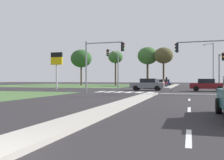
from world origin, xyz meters
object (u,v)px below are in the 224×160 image
at_px(car_beige_seventh, 159,83).
at_px(treeline_second, 116,57).
at_px(treeline_near, 81,59).
at_px(car_blue_sixth, 166,82).
at_px(fuel_price_totem, 57,62).
at_px(street_lamp_fourth, 146,65).
at_px(traffic_signal_near_left, 100,57).
at_px(pedestrian_at_median, 167,80).
at_px(traffic_signal_far_left, 114,62).
at_px(street_lamp_third, 212,62).
at_px(car_grey_fourth, 147,84).
at_px(treeline_third, 148,56).
at_px(car_maroon_eighth, 207,85).
at_px(traffic_signal_near_right, 211,55).
at_px(car_red_fifth, 163,82).
at_px(car_navy_third, 153,84).
at_px(treeline_fourth, 164,56).
at_px(traffic_signal_far_right, 221,64).

distance_m(car_beige_seventh, treeline_second, 14.90).
bearing_deg(treeline_near, car_blue_sixth, 18.95).
bearing_deg(fuel_price_totem, street_lamp_fourth, 79.84).
relative_size(car_beige_seventh, traffic_signal_near_left, 0.77).
bearing_deg(fuel_price_totem, pedestrian_at_median, 37.23).
distance_m(traffic_signal_near_left, street_lamp_fourth, 44.81).
bearing_deg(traffic_signal_far_left, car_blue_sixth, 79.59).
bearing_deg(street_lamp_third, car_grey_fourth, -113.82).
bearing_deg(treeline_third, car_maroon_eighth, -67.00).
bearing_deg(treeline_third, street_lamp_fourth, 101.30).
xyz_separation_m(traffic_signal_near_right, fuel_price_totem, (-20.55, 6.58, 0.14)).
bearing_deg(street_lamp_fourth, treeline_near, -142.27).
height_order(traffic_signal_near_right, treeline_second, treeline_second).
height_order(car_red_fifth, treeline_near, treeline_near).
bearing_deg(treeline_second, car_grey_fourth, -65.26).
xyz_separation_m(car_blue_sixth, fuel_price_totem, (-12.84, -33.81, 3.17)).
bearing_deg(car_navy_third, car_beige_seventh, -88.57).
height_order(fuel_price_totem, treeline_third, treeline_third).
bearing_deg(car_blue_sixth, car_red_fifth, 88.12).
distance_m(car_navy_third, car_grey_fourth, 7.98).
height_order(traffic_signal_far_left, treeline_fourth, treeline_fourth).
distance_m(car_beige_seventh, traffic_signal_near_left, 26.35).
bearing_deg(pedestrian_at_median, car_maroon_eighth, 86.57).
distance_m(pedestrian_at_median, treeline_third, 17.90).
distance_m(car_grey_fourth, treeline_near, 34.33).
bearing_deg(car_beige_seventh, traffic_signal_far_left, 70.76).
distance_m(traffic_signal_far_left, traffic_signal_far_right, 15.21).
xyz_separation_m(car_navy_third, treeline_second, (-11.72, 18.27, 6.13)).
bearing_deg(car_red_fifth, car_beige_seventh, 89.81).
relative_size(car_blue_sixth, traffic_signal_near_right, 0.80).
bearing_deg(traffic_signal_far_right, traffic_signal_near_left, -140.22).
bearing_deg(treeline_near, traffic_signal_near_right, -49.33).
bearing_deg(car_red_fifth, car_grey_fourth, 91.28).
bearing_deg(car_grey_fourth, traffic_signal_far_left, 54.18).
bearing_deg(traffic_signal_near_left, street_lamp_third, 64.39).
xyz_separation_m(car_grey_fourth, traffic_signal_near_left, (-4.18, -6.97, 3.13)).
bearing_deg(traffic_signal_far_right, treeline_third, 121.30).
height_order(car_beige_seventh, traffic_signal_near_right, traffic_signal_near_right).
relative_size(car_navy_third, traffic_signal_far_left, 0.71).
height_order(car_navy_third, street_lamp_third, street_lamp_third).
xyz_separation_m(street_lamp_third, fuel_price_totem, (-22.99, -22.43, -1.06)).
xyz_separation_m(street_lamp_fourth, treeline_fourth, (6.05, -12.45, 1.26)).
bearing_deg(traffic_signal_near_left, traffic_signal_far_left, 98.26).
bearing_deg(car_navy_third, car_red_fifth, -89.28).
xyz_separation_m(car_grey_fourth, car_beige_seventh, (-0.64, 18.95, -0.04)).
height_order(car_red_fifth, treeline_second, treeline_second).
relative_size(car_navy_third, car_grey_fourth, 0.97).
distance_m(traffic_signal_far_right, street_lamp_fourth, 37.03).
bearing_deg(traffic_signal_far_left, car_navy_third, 34.89).
distance_m(street_lamp_third, fuel_price_totem, 32.14).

